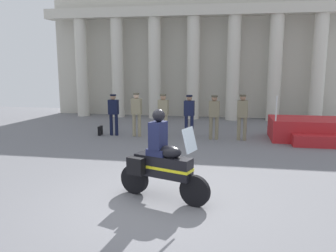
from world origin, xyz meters
TOP-DOWN VIEW (x-y plane):
  - ground_plane at (0.00, 0.00)m, footprint 28.57×28.57m
  - colonnade_backdrop at (-0.32, 11.82)m, footprint 15.73×1.51m
  - reviewing_stand at (4.50, 6.82)m, footprint 2.79×2.27m
  - officer_in_row_0 at (-2.97, 6.44)m, footprint 0.40×0.26m
  - officer_in_row_1 at (-2.01, 6.39)m, footprint 0.40×0.26m
  - officer_in_row_2 at (-0.96, 6.44)m, footprint 0.40×0.26m
  - officer_in_row_3 at (0.04, 6.50)m, footprint 0.40×0.26m
  - officer_in_row_4 at (0.99, 6.36)m, footprint 0.40×0.26m
  - officer_in_row_5 at (2.03, 6.38)m, footprint 0.40×0.26m
  - motorcycle_with_rider at (0.15, 0.30)m, footprint 2.01×0.97m
  - briefcase_on_ground at (-3.52, 6.39)m, footprint 0.10×0.32m

SIDE VIEW (x-z plane):
  - ground_plane at x=0.00m, z-range 0.00..0.00m
  - briefcase_on_ground at x=-3.52m, z-range 0.00..0.36m
  - reviewing_stand at x=4.50m, z-range -0.46..1.24m
  - motorcycle_with_rider at x=0.15m, z-range -0.16..1.74m
  - officer_in_row_0 at x=-2.97m, z-range 0.15..1.79m
  - officer_in_row_3 at x=0.04m, z-range 0.15..1.80m
  - officer_in_row_4 at x=0.99m, z-range 0.15..1.82m
  - officer_in_row_2 at x=-0.96m, z-range 0.15..1.82m
  - officer_in_row_5 at x=2.03m, z-range 0.15..1.86m
  - officer_in_row_1 at x=-2.01m, z-range 0.16..1.86m
  - colonnade_backdrop at x=-0.32m, z-range 0.11..6.48m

